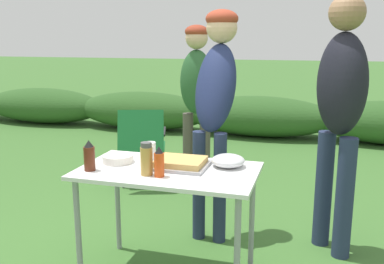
# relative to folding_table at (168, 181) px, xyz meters

# --- Properties ---
(shrub_hedge) EXTENTS (14.40, 0.90, 0.64)m
(shrub_hedge) POSITION_rel_folding_table_xyz_m (-0.00, 4.36, -0.34)
(shrub_hedge) COLOR #2D5623
(shrub_hedge) RESTS_ON ground
(folding_table) EXTENTS (1.10, 0.64, 0.74)m
(folding_table) POSITION_rel_folding_table_xyz_m (0.00, 0.00, 0.00)
(folding_table) COLOR white
(folding_table) RESTS_ON ground
(food_tray) EXTENTS (0.34, 0.28, 0.06)m
(food_tray) POSITION_rel_folding_table_xyz_m (0.06, 0.05, 0.10)
(food_tray) COLOR #9E9EA3
(food_tray) RESTS_ON folding_table
(plate_stack) EXTENTS (0.20, 0.20, 0.05)m
(plate_stack) POSITION_rel_folding_table_xyz_m (-0.36, 0.05, 0.10)
(plate_stack) COLOR white
(plate_stack) RESTS_ON folding_table
(mixing_bowl) EXTENTS (0.21, 0.21, 0.08)m
(mixing_bowl) POSITION_rel_folding_table_xyz_m (0.35, 0.15, 0.12)
(mixing_bowl) COLOR silver
(mixing_bowl) RESTS_ON folding_table
(paper_cup_stack) EXTENTS (0.08, 0.08, 0.11)m
(paper_cup_stack) POSITION_rel_folding_table_xyz_m (-0.19, 0.18, 0.13)
(paper_cup_stack) COLOR white
(paper_cup_stack) RESTS_ON folding_table
(spice_jar) EXTENTS (0.07, 0.07, 0.20)m
(spice_jar) POSITION_rel_folding_table_xyz_m (-0.08, -0.14, 0.17)
(spice_jar) COLOR #B2893D
(spice_jar) RESTS_ON folding_table
(bbq_sauce_bottle) EXTENTS (0.07, 0.07, 0.19)m
(bbq_sauce_bottle) POSITION_rel_folding_table_xyz_m (-0.45, -0.16, 0.17)
(bbq_sauce_bottle) COLOR #562314
(bbq_sauce_bottle) RESTS_ON folding_table
(hot_sauce_bottle) EXTENTS (0.06, 0.06, 0.18)m
(hot_sauce_bottle) POSITION_rel_folding_table_xyz_m (-0.00, -0.15, 0.16)
(hot_sauce_bottle) COLOR #CC4214
(hot_sauce_bottle) RESTS_ON folding_table
(standing_person_in_dark_puffer) EXTENTS (0.34, 0.50, 1.75)m
(standing_person_in_dark_puffer) POSITION_rel_folding_table_xyz_m (0.13, 0.74, 0.49)
(standing_person_in_dark_puffer) COLOR #232D4C
(standing_person_in_dark_puffer) RESTS_ON ground
(standing_person_with_beanie) EXTENTS (0.47, 0.48, 1.82)m
(standing_person_with_beanie) POSITION_rel_folding_table_xyz_m (1.02, 0.69, 0.44)
(standing_person_with_beanie) COLOR #232D4C
(standing_person_with_beanie) RESTS_ON ground
(standing_person_in_gray_fleece) EXTENTS (0.36, 0.28, 1.66)m
(standing_person_in_gray_fleece) POSITION_rel_folding_table_xyz_m (-0.29, 1.69, 0.38)
(standing_person_in_gray_fleece) COLOR #4C473D
(standing_person_in_gray_fleece) RESTS_ON ground
(camp_chair_green_behind_table) EXTENTS (0.63, 0.71, 0.83)m
(camp_chair_green_behind_table) POSITION_rel_folding_table_xyz_m (-0.87, 1.64, -0.20)
(camp_chair_green_behind_table) COLOR #19602D
(camp_chair_green_behind_table) RESTS_ON ground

